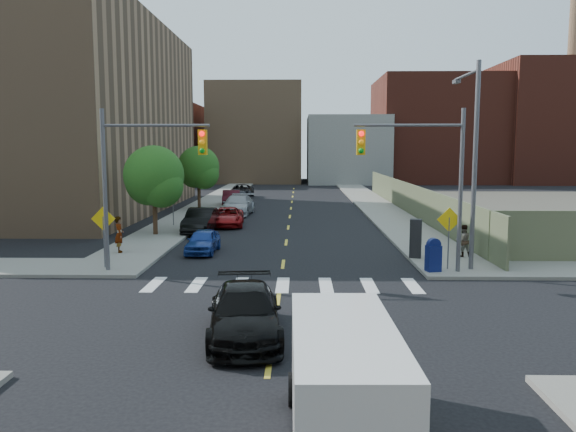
{
  "coord_description": "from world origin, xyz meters",
  "views": [
    {
      "loc": [
        0.75,
        -17.55,
        5.39
      ],
      "look_at": [
        0.18,
        10.11,
        2.0
      ],
      "focal_mm": 35.0,
      "sensor_mm": 36.0,
      "label": 1
    }
  ],
  "objects_px": {
    "parked_car_blue": "(203,241)",
    "parked_car_black": "(201,221)",
    "parked_car_grey": "(241,191)",
    "payphone": "(416,238)",
    "pedestrian_west": "(119,234)",
    "parked_car_red": "(227,217)",
    "mailbox": "(433,255)",
    "parked_car_white": "(234,207)",
    "parked_car_silver": "(238,205)",
    "parked_car_maroon": "(231,198)",
    "pedestrian_east": "(463,241)",
    "cargo_van": "(343,379)",
    "black_sedan": "(245,312)"
  },
  "relations": [
    {
      "from": "parked_car_black",
      "to": "parked_car_maroon",
      "type": "distance_m",
      "value": 15.91
    },
    {
      "from": "parked_car_blue",
      "to": "pedestrian_west",
      "type": "relative_size",
      "value": 1.96
    },
    {
      "from": "parked_car_blue",
      "to": "parked_car_white",
      "type": "xyz_separation_m",
      "value": [
        -0.27,
        16.08,
        0.06
      ]
    },
    {
      "from": "parked_car_red",
      "to": "mailbox",
      "type": "bearing_deg",
      "value": -58.22
    },
    {
      "from": "parked_car_blue",
      "to": "parked_car_black",
      "type": "height_order",
      "value": "parked_car_black"
    },
    {
      "from": "pedestrian_west",
      "to": "parked_car_black",
      "type": "bearing_deg",
      "value": -41.29
    },
    {
      "from": "payphone",
      "to": "pedestrian_west",
      "type": "distance_m",
      "value": 14.61
    },
    {
      "from": "cargo_van",
      "to": "mailbox",
      "type": "relative_size",
      "value": 3.41
    },
    {
      "from": "parked_car_silver",
      "to": "parked_car_grey",
      "type": "height_order",
      "value": "parked_car_silver"
    },
    {
      "from": "parked_car_maroon",
      "to": "payphone",
      "type": "bearing_deg",
      "value": -70.13
    },
    {
      "from": "parked_car_silver",
      "to": "parked_car_maroon",
      "type": "xyz_separation_m",
      "value": [
        -1.3,
        6.45,
        -0.05
      ]
    },
    {
      "from": "parked_car_blue",
      "to": "parked_car_black",
      "type": "bearing_deg",
      "value": 102.15
    },
    {
      "from": "parked_car_black",
      "to": "cargo_van",
      "type": "xyz_separation_m",
      "value": [
        7.07,
        -25.28,
        0.38
      ]
    },
    {
      "from": "black_sedan",
      "to": "payphone",
      "type": "height_order",
      "value": "payphone"
    },
    {
      "from": "cargo_van",
      "to": "parked_car_blue",
      "type": "bearing_deg",
      "value": 106.23
    },
    {
      "from": "parked_car_silver",
      "to": "payphone",
      "type": "bearing_deg",
      "value": -55.38
    },
    {
      "from": "payphone",
      "to": "parked_car_grey",
      "type": "bearing_deg",
      "value": 123.71
    },
    {
      "from": "parked_car_grey",
      "to": "cargo_van",
      "type": "relative_size",
      "value": 1.06
    },
    {
      "from": "parked_car_black",
      "to": "parked_car_red",
      "type": "bearing_deg",
      "value": 68.25
    },
    {
      "from": "black_sedan",
      "to": "pedestrian_west",
      "type": "height_order",
      "value": "pedestrian_west"
    },
    {
      "from": "parked_car_red",
      "to": "pedestrian_east",
      "type": "height_order",
      "value": "pedestrian_east"
    },
    {
      "from": "parked_car_grey",
      "to": "pedestrian_west",
      "type": "relative_size",
      "value": 2.82
    },
    {
      "from": "parked_car_black",
      "to": "pedestrian_east",
      "type": "bearing_deg",
      "value": -29.11
    },
    {
      "from": "black_sedan",
      "to": "pedestrian_west",
      "type": "relative_size",
      "value": 2.73
    },
    {
      "from": "parked_car_black",
      "to": "parked_car_silver",
      "type": "height_order",
      "value": "parked_car_silver"
    },
    {
      "from": "payphone",
      "to": "pedestrian_west",
      "type": "xyz_separation_m",
      "value": [
        -14.57,
        1.04,
        -0.01
      ]
    },
    {
      "from": "parked_car_black",
      "to": "parked_car_silver",
      "type": "xyz_separation_m",
      "value": [
        1.3,
        9.46,
        0.01
      ]
    },
    {
      "from": "cargo_van",
      "to": "mailbox",
      "type": "bearing_deg",
      "value": 69.22
    },
    {
      "from": "parked_car_blue",
      "to": "parked_car_maroon",
      "type": "bearing_deg",
      "value": 94.66
    },
    {
      "from": "parked_car_red",
      "to": "pedestrian_east",
      "type": "distance_m",
      "value": 17.16
    },
    {
      "from": "pedestrian_west",
      "to": "cargo_van",
      "type": "bearing_deg",
      "value": -172.16
    },
    {
      "from": "parked_car_white",
      "to": "mailbox",
      "type": "xyz_separation_m",
      "value": [
        10.92,
        -20.84,
        0.17
      ]
    },
    {
      "from": "mailbox",
      "to": "parked_car_white",
      "type": "bearing_deg",
      "value": 103.49
    },
    {
      "from": "parked_car_blue",
      "to": "parked_car_silver",
      "type": "height_order",
      "value": "parked_car_silver"
    },
    {
      "from": "pedestrian_west",
      "to": "parked_car_maroon",
      "type": "bearing_deg",
      "value": -27.96
    },
    {
      "from": "parked_car_black",
      "to": "parked_car_grey",
      "type": "distance_m",
      "value": 24.83
    },
    {
      "from": "mailbox",
      "to": "pedestrian_west",
      "type": "bearing_deg",
      "value": 150.61
    },
    {
      "from": "payphone",
      "to": "pedestrian_east",
      "type": "xyz_separation_m",
      "value": [
        2.35,
        0.3,
        -0.15
      ]
    },
    {
      "from": "parked_car_red",
      "to": "parked_car_maroon",
      "type": "relative_size",
      "value": 1.03
    },
    {
      "from": "payphone",
      "to": "parked_car_white",
      "type": "bearing_deg",
      "value": 135.35
    },
    {
      "from": "parked_car_red",
      "to": "parked_car_silver",
      "type": "xyz_separation_m",
      "value": [
        0.0,
        6.42,
        0.15
      ]
    },
    {
      "from": "black_sedan",
      "to": "payphone",
      "type": "distance_m",
      "value": 13.14
    },
    {
      "from": "cargo_van",
      "to": "pedestrian_west",
      "type": "xyz_separation_m",
      "value": [
        -9.84,
        17.69,
        -0.1
      ]
    },
    {
      "from": "cargo_van",
      "to": "pedestrian_east",
      "type": "xyz_separation_m",
      "value": [
        7.08,
        16.95,
        -0.24
      ]
    },
    {
      "from": "parked_car_silver",
      "to": "parked_car_grey",
      "type": "distance_m",
      "value": 15.42
    },
    {
      "from": "parked_car_blue",
      "to": "mailbox",
      "type": "height_order",
      "value": "mailbox"
    },
    {
      "from": "parked_car_black",
      "to": "black_sedan",
      "type": "relative_size",
      "value": 0.95
    },
    {
      "from": "parked_car_grey",
      "to": "black_sedan",
      "type": "distance_m",
      "value": 44.76
    },
    {
      "from": "parked_car_maroon",
      "to": "pedestrian_east",
      "type": "distance_m",
      "value": 28.07
    },
    {
      "from": "payphone",
      "to": "pedestrian_west",
      "type": "bearing_deg",
      "value": -169.79
    }
  ]
}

